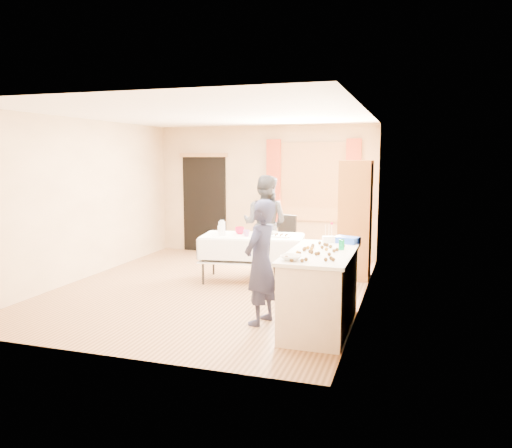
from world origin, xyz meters
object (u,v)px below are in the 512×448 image
(counter, at_px, (320,290))
(girl, at_px, (261,262))
(cabinet, at_px, (355,220))
(woman, at_px, (265,224))
(chair, at_px, (282,252))
(party_table, at_px, (252,254))

(counter, bearing_deg, girl, -175.38)
(cabinet, xyz_separation_m, woman, (-1.52, -0.07, -0.13))
(cabinet, height_order, woman, cabinet)
(cabinet, relative_size, woman, 1.15)
(chair, xyz_separation_m, girl, (0.52, -2.99, 0.47))
(cabinet, bearing_deg, party_table, -154.48)
(party_table, relative_size, girl, 1.15)
(cabinet, distance_m, party_table, 1.78)
(cabinet, bearing_deg, chair, 165.37)
(counter, relative_size, party_table, 0.92)
(cabinet, height_order, girl, cabinet)
(girl, bearing_deg, chair, -157.71)
(counter, height_order, woman, woman)
(cabinet, bearing_deg, girl, -107.04)
(counter, xyz_separation_m, girl, (-0.71, -0.06, 0.30))
(girl, bearing_deg, woman, -152.04)
(party_table, bearing_deg, counter, -60.43)
(party_table, xyz_separation_m, girl, (0.73, -1.91, 0.30))
(counter, bearing_deg, cabinet, 87.79)
(party_table, bearing_deg, girl, -77.40)
(counter, height_order, girl, girl)
(cabinet, height_order, party_table, cabinet)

